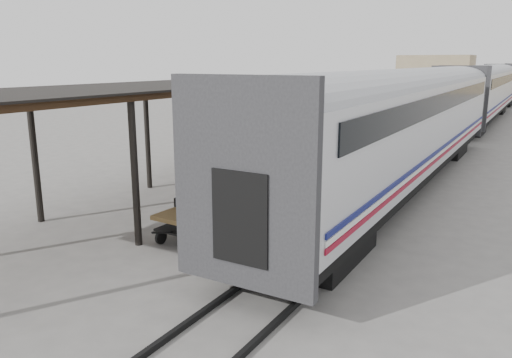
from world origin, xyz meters
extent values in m
plane|color=slate|center=(0.00, 0.00, 0.00)|extent=(160.00, 160.00, 0.00)
cube|color=silver|center=(3.20, 8.00, 2.60)|extent=(3.00, 24.00, 2.90)
cube|color=#28282B|center=(3.20, -3.90, 2.60)|extent=(3.04, 0.22, 3.50)
cube|color=black|center=(1.68, 8.00, 3.50)|extent=(0.04, 22.08, 0.65)
cube|color=black|center=(3.20, 8.00, 0.90)|extent=(2.55, 23.04, 0.50)
cube|color=silver|center=(3.20, 34.00, 2.60)|extent=(3.00, 24.00, 2.90)
cube|color=#28282B|center=(3.20, 22.10, 2.60)|extent=(3.04, 0.22, 3.50)
cube|color=black|center=(1.68, 34.00, 3.50)|extent=(0.04, 22.08, 0.65)
cube|color=black|center=(3.20, 34.00, 0.90)|extent=(2.55, 23.04, 0.50)
cube|color=silver|center=(3.20, 60.00, 2.60)|extent=(3.00, 24.00, 2.90)
cube|color=#28282B|center=(3.20, 48.10, 2.60)|extent=(3.04, 0.22, 3.50)
cube|color=black|center=(1.68, 60.00, 3.50)|extent=(0.04, 22.08, 0.65)
cube|color=black|center=(3.20, 60.00, 0.90)|extent=(2.55, 23.04, 0.50)
cube|color=black|center=(1.95, -0.50, 2.15)|extent=(0.50, 1.70, 2.00)
imported|color=white|center=(1.95, -0.50, 2.01)|extent=(0.72, 0.89, 1.72)
cube|color=#8E593D|center=(1.55, -0.65, 1.40)|extent=(0.57, 0.25, 0.42)
cube|color=#422B19|center=(-3.40, 24.00, 4.00)|extent=(4.60, 64.00, 0.18)
cube|color=black|center=(-3.40, 24.00, 4.12)|extent=(4.90, 64.30, 0.06)
cylinder|color=black|center=(-5.45, 24.00, 2.00)|extent=(0.20, 0.20, 4.00)
cylinder|color=black|center=(-5.45, 55.00, 2.00)|extent=(0.20, 0.20, 4.00)
cylinder|color=black|center=(-1.35, 24.00, 2.00)|extent=(0.20, 0.20, 4.00)
cylinder|color=black|center=(-1.35, 55.00, 2.00)|extent=(0.20, 0.20, 4.00)
cube|color=black|center=(2.48, 34.00, 0.06)|extent=(0.10, 150.00, 0.12)
cube|color=black|center=(3.92, 34.00, 0.06)|extent=(0.10, 150.00, 0.12)
cube|color=tan|center=(-10.00, 82.00, 3.00)|extent=(12.00, 8.00, 6.00)
cube|color=brown|center=(-0.32, -0.71, 0.80)|extent=(1.34, 2.45, 0.12)
cube|color=black|center=(-0.32, -0.71, 0.45)|extent=(1.24, 2.34, 0.06)
cylinder|color=black|center=(-0.86, -1.64, 0.20)|extent=(0.10, 0.40, 0.40)
cylinder|color=black|center=(0.14, -1.68, 0.20)|extent=(0.10, 0.40, 0.40)
cylinder|color=black|center=(-0.78, 0.25, 0.20)|extent=(0.10, 0.40, 0.40)
cylinder|color=black|center=(0.22, 0.22, 0.20)|extent=(0.10, 0.40, 0.40)
cube|color=#38383B|center=(-0.54, -0.11, 0.96)|extent=(0.65, 0.49, 0.21)
cube|color=#8E593D|center=(0.00, -0.04, 0.96)|extent=(0.60, 0.47, 0.20)
cube|color=black|center=(-0.67, -0.65, 0.99)|extent=(0.71, 0.55, 0.26)
cube|color=#475130|center=(-0.08, -0.61, 0.95)|extent=(0.57, 0.48, 0.18)
cube|color=#452D1B|center=(-0.49, -0.23, 1.17)|extent=(0.58, 0.48, 0.18)
cube|color=#8E593D|center=(-0.59, -0.66, 1.19)|extent=(0.49, 0.39, 0.18)
cube|color=#38383B|center=(-0.44, -0.20, 1.35)|extent=(0.45, 0.35, 0.15)
cube|color=maroon|center=(-2.96, 14.89, 0.54)|extent=(1.36, 1.70, 0.89)
cube|color=maroon|center=(-2.82, 15.26, 1.13)|extent=(0.99, 0.85, 0.34)
cylinder|color=black|center=(-3.52, 14.53, 0.18)|extent=(0.24, 0.37, 0.35)
cylinder|color=black|center=(-2.78, 14.25, 0.18)|extent=(0.24, 0.37, 0.35)
cylinder|color=black|center=(-3.13, 15.54, 0.18)|extent=(0.24, 0.37, 0.35)
cylinder|color=black|center=(-2.40, 15.26, 0.18)|extent=(0.24, 0.37, 0.35)
imported|color=navy|center=(-0.07, -1.36, 1.77)|extent=(0.45, 0.67, 1.82)
imported|color=black|center=(-2.98, 16.68, 0.93)|extent=(1.13, 0.57, 1.86)
camera|label=1|loc=(7.92, -11.51, 4.89)|focal=35.00mm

